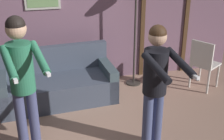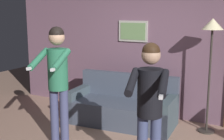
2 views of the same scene
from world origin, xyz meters
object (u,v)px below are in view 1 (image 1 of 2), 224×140
Objects in this scene: couch at (57,85)px; person_standing_left at (22,73)px; person_standing_right at (156,78)px; dining_chair_distant at (204,62)px.

person_standing_left reaches higher than couch.
person_standing_left is at bearing -109.66° from couch.
couch is at bearing 125.62° from person_standing_right.
person_standing_right is at bearing -136.38° from dining_chair_distant.
person_standing_right is 1.81× the size of dining_chair_distant.
couch is 2.08m from person_standing_right.
person_standing_right is at bearing -10.84° from person_standing_left.
dining_chair_distant is (2.59, -0.19, 0.25)m from couch.
person_standing_right is at bearing -54.38° from couch.
person_standing_left is 1.62m from person_standing_right.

